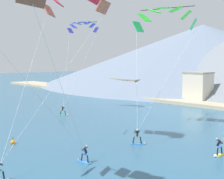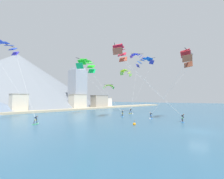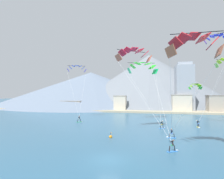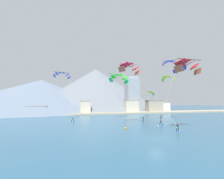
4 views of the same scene
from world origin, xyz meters
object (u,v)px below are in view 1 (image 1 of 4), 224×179
at_px(kitesurfer_mid_center, 1,175).
at_px(kitesurfer_far_left, 83,157).
at_px(race_marker_buoy, 13,142).
at_px(kitesurfer_near_trail, 139,139).
at_px(parafoil_kite_near_trail, 165,16).
at_px(kitesurfer_far_right, 218,150).
at_px(parafoil_kite_near_lead, 83,26).
at_px(kitesurfer_near_lead, 64,112).

bearing_deg(kitesurfer_mid_center, kitesurfer_far_left, 86.87).
relative_size(kitesurfer_far_left, race_marker_buoy, 1.73).
bearing_deg(kitesurfer_near_trail, race_marker_buoy, -132.73).
xyz_separation_m(kitesurfer_far_left, race_marker_buoy, (-10.19, -2.10, -0.29)).
height_order(kitesurfer_near_trail, kitesurfer_mid_center, kitesurfer_near_trail).
relative_size(kitesurfer_mid_center, parafoil_kite_near_trail, 0.11).
xyz_separation_m(kitesurfer_far_right, parafoil_kite_near_lead, (-33.19, 8.53, 15.15)).
bearing_deg(kitesurfer_far_left, kitesurfer_mid_center, -93.13).
bearing_deg(parafoil_kite_near_lead, parafoil_kite_near_trail, -3.27).
xyz_separation_m(kitesurfer_near_trail, kitesurfer_far_right, (7.98, 2.63, -0.03)).
height_order(kitesurfer_mid_center, parafoil_kite_near_lead, parafoil_kite_near_lead).
xyz_separation_m(kitesurfer_near_lead, race_marker_buoy, (11.65, -14.29, -0.34)).
bearing_deg(kitesurfer_near_lead, kitesurfer_mid_center, -42.47).
bearing_deg(parafoil_kite_near_lead, kitesurfer_far_right, -14.42).
xyz_separation_m(kitesurfer_far_right, parafoil_kite_near_trail, (-12.65, 7.36, 14.76)).
relative_size(kitesurfer_mid_center, parafoil_kite_near_lead, 0.11).
distance_m(kitesurfer_near_lead, parafoil_kite_near_trail, 22.91).
bearing_deg(parafoil_kite_near_trail, kitesurfer_near_trail, -64.94).
distance_m(kitesurfer_far_left, race_marker_buoy, 10.41).
xyz_separation_m(parafoil_kite_near_lead, parafoil_kite_near_trail, (20.54, -1.17, -0.39)).
relative_size(parafoil_kite_near_lead, parafoil_kite_near_trail, 1.00).
xyz_separation_m(kitesurfer_near_lead, kitesurfer_far_left, (21.85, -12.19, -0.05)).
height_order(kitesurfer_near_trail, parafoil_kite_near_lead, parafoil_kite_near_lead).
relative_size(kitesurfer_near_trail, kitesurfer_mid_center, 1.05).
xyz_separation_m(kitesurfer_mid_center, race_marker_buoy, (-9.79, 5.33, -0.37)).
height_order(parafoil_kite_near_lead, race_marker_buoy, parafoil_kite_near_lead).
relative_size(parafoil_kite_near_lead, race_marker_buoy, 14.95).
bearing_deg(kitesurfer_far_right, kitesurfer_near_trail, -161.74).
bearing_deg(race_marker_buoy, kitesurfer_far_left, 11.64).
bearing_deg(parafoil_kite_near_lead, kitesurfer_mid_center, -46.32).
distance_m(parafoil_kite_near_lead, parafoil_kite_near_trail, 20.57).
bearing_deg(kitesurfer_mid_center, race_marker_buoy, 151.41).
bearing_deg(kitesurfer_mid_center, parafoil_kite_near_trail, 101.06).
distance_m(kitesurfer_far_right, parafoil_kite_near_trail, 20.79).
xyz_separation_m(kitesurfer_near_lead, kitesurfer_mid_center, (21.44, -19.63, 0.03)).
distance_m(kitesurfer_far_right, parafoil_kite_near_lead, 37.47).
height_order(kitesurfer_near_lead, kitesurfer_near_trail, kitesurfer_near_trail).
bearing_deg(parafoil_kite_near_lead, kitesurfer_near_trail, -23.89).
bearing_deg(parafoil_kite_near_trail, race_marker_buoy, -103.32).
xyz_separation_m(kitesurfer_far_left, parafoil_kite_near_lead, (-25.94, 19.30, 15.26)).
distance_m(kitesurfer_near_trail, parafoil_kite_near_trail, 18.40).
distance_m(kitesurfer_mid_center, race_marker_buoy, 11.15).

